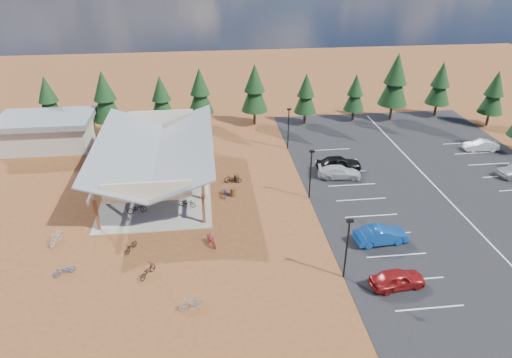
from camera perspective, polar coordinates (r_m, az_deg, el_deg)
The scene contains 42 objects.
ground at distance 43.06m, azimuth 0.71°, elevation -4.07°, with size 140.00×140.00×0.00m, color brown.
asphalt_lot at distance 50.98m, azimuth 21.35°, elevation -0.72°, with size 27.00×44.00×0.04m, color black.
concrete_pad at distance 49.12m, azimuth -12.00°, elevation -0.35°, with size 10.60×18.60×0.10m, color gray.
bike_pavilion at distance 47.49m, azimuth -12.45°, elevation 3.66°, with size 11.65×19.40×4.97m.
outbuilding at distance 61.16m, azimuth -24.65°, elevation 5.44°, with size 11.00×7.00×3.90m.
lamp_post_0 at distance 34.29m, azimuth 11.31°, elevation -8.05°, with size 0.50×0.25×5.14m.
lamp_post_1 at distance 44.15m, azimuth 6.85°, elevation 1.01°, with size 0.50×0.25×5.14m.
lamp_post_2 at distance 54.87m, azimuth 4.07°, elevation 6.65°, with size 0.50×0.25×5.14m.
trash_bin_0 at distance 45.37m, azimuth -2.86°, elevation -1.65°, with size 0.60×0.60×0.90m, color #51371D.
trash_bin_1 at distance 48.02m, azimuth -2.42°, elevation 0.14°, with size 0.60×0.60×0.90m, color #51371D.
pine_0 at distance 64.90m, azimuth -24.55°, elevation 9.12°, with size 3.24×3.24×7.56m.
pine_1 at distance 61.25m, azimuth -18.38°, elevation 9.77°, with size 3.64×3.64×8.48m.
pine_2 at distance 61.23m, azimuth -11.77°, elevation 9.95°, with size 3.18×3.18×7.40m.
pine_3 at distance 61.83m, azimuth -7.01°, elevation 10.83°, with size 3.42×3.42×7.96m.
pine_4 at distance 61.84m, azimuth -0.18°, elevation 11.29°, with size 3.60×3.60×8.38m.
pine_5 at distance 62.55m, azimuth 6.26°, elevation 10.58°, with size 3.06×3.06×7.12m.
pine_6 at distance 64.97m, azimuth 12.29°, elevation 10.50°, with size 2.85×2.85×6.64m.
pine_7 at distance 66.24m, azimuth 17.03°, elevation 11.77°, with size 4.02×4.02×9.37m.
pine_8 at distance 70.09m, azimuth 22.04°, elevation 11.03°, with size 3.38×3.38×7.87m.
pine_13 at distance 69.25m, azimuth 27.63°, elevation 9.55°, with size 3.26×3.26×7.60m.
bike_0 at distance 43.84m, azimuth -14.66°, elevation -3.59°, with size 0.62×1.77×0.93m, color black.
bike_1 at distance 47.63m, azimuth -14.35°, elevation -0.82°, with size 0.48×1.70×1.02m, color #92969A.
bike_2 at distance 49.42m, azimuth -13.49°, elevation 0.25°, with size 0.54×1.54×0.81m, color #242F9B.
bike_3 at distance 53.15m, azimuth -14.20°, elevation 2.28°, with size 0.44×1.56×0.94m, color maroon.
bike_4 at distance 43.84m, azimuth -8.60°, elevation -2.96°, with size 0.59×1.68×0.88m, color black.
bike_5 at distance 47.98m, azimuth -9.87°, elevation -0.05°, with size 0.51×1.82×1.09m, color gray.
bike_6 at distance 52.10m, azimuth -10.95°, elevation 2.11°, with size 0.62×1.79×0.94m, color navy.
bike_7 at distance 52.60m, azimuth -9.50°, elevation 2.49°, with size 0.43×1.54×0.92m, color maroon.
bike_8 at distance 39.15m, azimuth -15.32°, elevation -8.13°, with size 0.55×1.59×0.84m, color black.
bike_9 at distance 42.06m, azimuth -23.75°, elevation -6.74°, with size 0.51×1.82×1.09m, color #9EA1A6.
bike_10 at distance 38.23m, azimuth -22.88°, elevation -10.48°, with size 0.59×1.70×0.89m, color navy.
bike_11 at distance 38.49m, azimuth -5.63°, elevation -7.57°, with size 0.52×1.82×1.10m, color maroon.
bike_12 at distance 36.18m, azimuth -13.39°, elevation -11.11°, with size 0.63×1.81×0.95m, color black.
bike_13 at distance 32.87m, azimuth -8.16°, elevation -15.11°, with size 0.50×1.75×1.05m, color gray.
bike_14 at distance 45.38m, azimuth -3.91°, elevation -1.62°, with size 0.65×1.85×0.97m, color navy.
bike_15 at distance 48.79m, azimuth -6.06°, elevation 0.54°, with size 0.47×1.65×0.99m, color maroon.
bike_16 at distance 47.78m, azimuth -2.90°, elevation 0.02°, with size 0.64×1.82×0.96m, color black.
car_0 at distance 35.66m, azimuth 17.26°, elevation -11.84°, with size 1.66×4.12×1.40m, color maroon.
car_1 at distance 39.85m, azimuth 15.36°, elevation -6.78°, with size 1.58×4.54×1.50m, color navy.
car_3 at distance 49.43m, azimuth 10.39°, elevation 0.86°, with size 1.85×4.56×1.32m, color #B9B9B9.
car_4 at distance 50.93m, azimuth 10.30°, elevation 1.93°, with size 1.97×4.90×1.67m, color black.
car_9 at distance 61.36m, azimuth 26.32°, elevation 3.80°, with size 1.41×4.04×1.33m, color silver.
Camera 1 is at (-4.77, -36.22, 22.81)m, focal length 32.00 mm.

